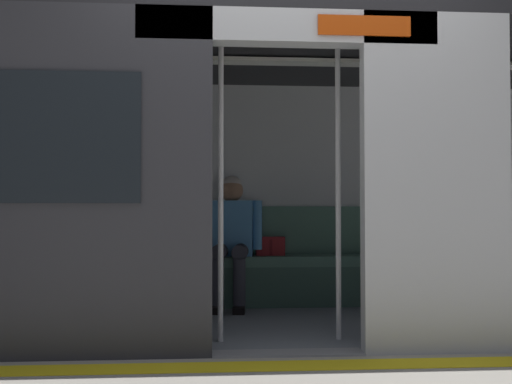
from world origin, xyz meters
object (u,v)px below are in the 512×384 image
(bench_seat, at_px, (259,268))
(person_seated, at_px, (231,232))
(train_car, at_px, (262,137))
(grab_pole_door, at_px, (221,186))
(grab_pole_far, at_px, (338,186))
(handbag, at_px, (270,246))
(book, at_px, (192,254))

(bench_seat, relative_size, person_seated, 2.80)
(train_car, bearing_deg, grab_pole_door, 64.44)
(bench_seat, distance_m, grab_pole_far, 1.77)
(train_car, height_order, handbag, train_car)
(handbag, distance_m, book, 0.71)
(train_car, height_order, book, train_car)
(book, bearing_deg, handbag, -163.55)
(bench_seat, xyz_separation_m, handbag, (-0.10, -0.07, 0.19))
(grab_pole_far, bearing_deg, person_seated, -67.14)
(grab_pole_door, height_order, grab_pole_far, same)
(bench_seat, xyz_separation_m, grab_pole_door, (0.39, 1.62, 0.67))
(grab_pole_door, relative_size, grab_pole_far, 1.00)
(bench_seat, height_order, handbag, handbag)
(handbag, xyz_separation_m, book, (0.71, 0.02, -0.07))
(train_car, relative_size, handbag, 24.62)
(bench_seat, distance_m, grab_pole_door, 1.79)
(book, bearing_deg, person_seated, 178.47)
(bench_seat, xyz_separation_m, person_seated, (0.26, 0.05, 0.33))
(person_seated, distance_m, grab_pole_far, 1.71)
(book, bearing_deg, bench_seat, -169.85)
(grab_pole_far, bearing_deg, bench_seat, -76.21)
(grab_pole_door, bearing_deg, train_car, -115.56)
(person_seated, distance_m, grab_pole_door, 1.61)
(bench_seat, xyz_separation_m, book, (0.61, -0.05, 0.12))
(bench_seat, height_order, person_seated, person_seated)
(handbag, relative_size, grab_pole_far, 0.13)
(train_car, height_order, person_seated, train_car)
(person_seated, bearing_deg, train_car, 103.31)
(train_car, distance_m, grab_pole_far, 0.91)
(book, xyz_separation_m, grab_pole_far, (-1.00, 1.64, 0.55))
(train_car, distance_m, handbag, 1.33)
(person_seated, height_order, grab_pole_door, grab_pole_door)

